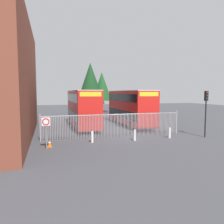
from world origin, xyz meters
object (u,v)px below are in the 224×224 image
at_px(double_decker_bus_near_gate, 130,106).
at_px(bollard_center_front, 135,135).
at_px(bollard_near_left, 92,137).
at_px(double_decker_bus_behind_fence_left, 82,107).
at_px(traffic_light_kerbside, 206,105).
at_px(bollard_near_right, 170,133).
at_px(double_decker_bus_behind_fence_right, 131,103).
at_px(traffic_cone_by_gate, 50,143).
at_px(speed_limit_sign_post, 46,125).

relative_size(double_decker_bus_near_gate, bollard_center_front, 11.38).
bearing_deg(bollard_near_left, double_decker_bus_behind_fence_left, 86.44).
xyz_separation_m(double_decker_bus_near_gate, bollard_center_front, (-2.94, -8.69, -1.95)).
bearing_deg(traffic_light_kerbside, bollard_near_right, 169.34).
bearing_deg(double_decker_bus_behind_fence_right, bollard_center_front, -110.71).
bearing_deg(traffic_light_kerbside, bollard_center_front, 175.78).
height_order(traffic_cone_by_gate, speed_limit_sign_post, speed_limit_sign_post).
bearing_deg(double_decker_bus_behind_fence_right, bollard_near_right, -100.70).
bearing_deg(speed_limit_sign_post, traffic_cone_by_gate, 73.17).
bearing_deg(bollard_near_left, speed_limit_sign_post, -161.41).
height_order(bollard_near_left, traffic_cone_by_gate, bollard_near_left).
bearing_deg(double_decker_bus_behind_fence_left, speed_limit_sign_post, -112.90).
xyz_separation_m(double_decker_bus_behind_fence_right, bollard_near_left, (-10.61, -18.05, -1.95)).
relative_size(double_decker_bus_behind_fence_left, bollard_near_right, 11.38).
height_order(bollard_near_right, traffic_cone_by_gate, bollard_near_right).
distance_m(double_decker_bus_behind_fence_left, bollard_near_left, 8.90).
distance_m(double_decker_bus_behind_fence_left, speed_limit_sign_post, 10.75).
bearing_deg(double_decker_bus_behind_fence_right, speed_limit_sign_post, -126.47).
height_order(double_decker_bus_behind_fence_right, bollard_near_right, double_decker_bus_behind_fence_right).
distance_m(double_decker_bus_behind_fence_right, traffic_cone_by_gate, 23.35).
bearing_deg(bollard_center_front, traffic_light_kerbside, -4.22).
relative_size(bollard_near_left, speed_limit_sign_post, 0.40).
distance_m(traffic_cone_by_gate, speed_limit_sign_post, 1.67).
bearing_deg(double_decker_bus_behind_fence_left, traffic_cone_by_gate, -113.35).
bearing_deg(double_decker_bus_behind_fence_right, double_decker_bus_near_gate, -112.48).
bearing_deg(bollard_center_front, traffic_cone_by_gate, -178.56).
bearing_deg(traffic_cone_by_gate, double_decker_bus_behind_fence_right, 52.91).
relative_size(bollard_near_right, traffic_cone_by_gate, 1.61).
relative_size(double_decker_bus_behind_fence_left, traffic_cone_by_gate, 18.32).
distance_m(bollard_near_left, bollard_center_front, 3.68).
height_order(double_decker_bus_behind_fence_left, traffic_light_kerbside, double_decker_bus_behind_fence_left).
bearing_deg(bollard_near_right, double_decker_bus_behind_fence_left, 126.76).
relative_size(bollard_near_left, traffic_light_kerbside, 0.22).
xyz_separation_m(double_decker_bus_near_gate, traffic_light_kerbside, (3.92, -9.20, 0.56)).
bearing_deg(bollard_near_left, double_decker_bus_near_gate, 51.73).
height_order(double_decker_bus_behind_fence_left, bollard_near_left, double_decker_bus_behind_fence_left).
relative_size(speed_limit_sign_post, traffic_light_kerbside, 0.56).
distance_m(bollard_near_right, traffic_light_kerbside, 4.24).
xyz_separation_m(bollard_center_front, traffic_cone_by_gate, (-7.08, -0.18, -0.19)).
height_order(traffic_cone_by_gate, traffic_light_kerbside, traffic_light_kerbside).
distance_m(bollard_near_left, speed_limit_sign_post, 4.05).
relative_size(double_decker_bus_behind_fence_right, bollard_near_left, 11.38).
bearing_deg(traffic_cone_by_gate, double_decker_bus_behind_fence_left, 66.65).
bearing_deg(speed_limit_sign_post, bollard_near_right, 5.43).
distance_m(double_decker_bus_behind_fence_left, double_decker_bus_behind_fence_right, 13.76).
xyz_separation_m(speed_limit_sign_post, traffic_light_kerbside, (14.16, 0.39, 1.21)).
bearing_deg(traffic_cone_by_gate, double_decker_bus_near_gate, 41.52).
distance_m(double_decker_bus_behind_fence_right, traffic_light_kerbside, 18.89).
height_order(bollard_center_front, speed_limit_sign_post, speed_limit_sign_post).
distance_m(bollard_near_left, traffic_light_kerbside, 10.85).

